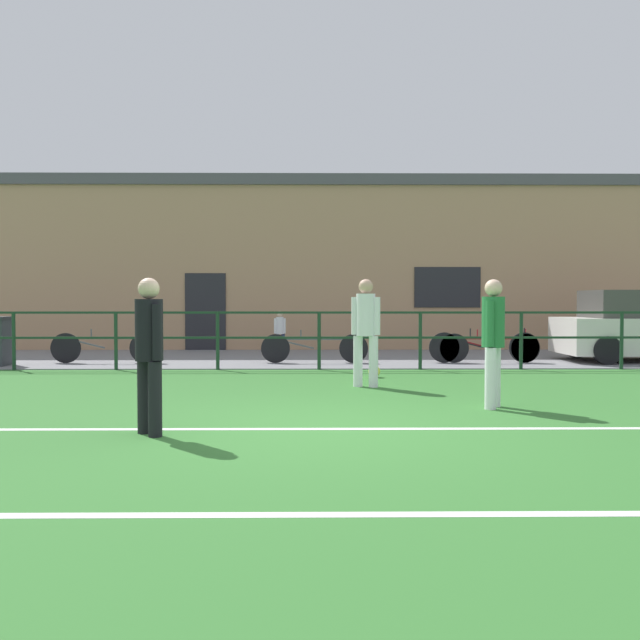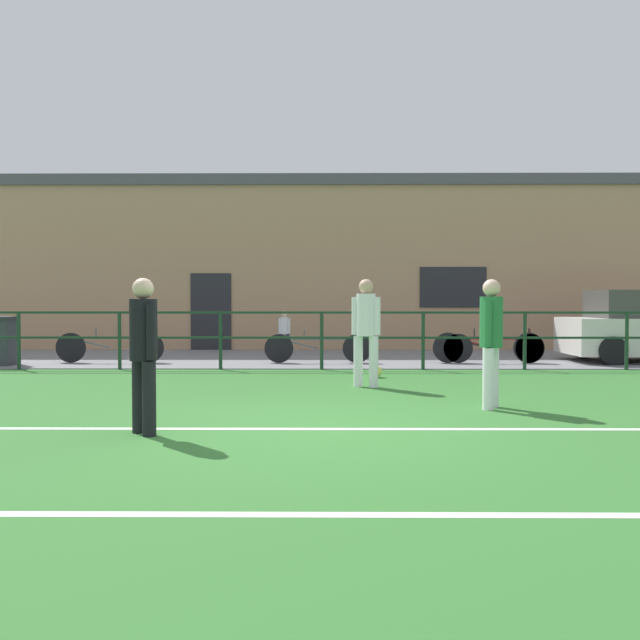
# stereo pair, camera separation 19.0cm
# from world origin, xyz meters

# --- Properties ---
(ground) EXTENTS (60.00, 44.00, 0.04)m
(ground) POSITION_xyz_m (0.00, 0.00, -0.02)
(ground) COLOR #33702D
(field_line_touchline) EXTENTS (36.00, 0.11, 0.00)m
(field_line_touchline) POSITION_xyz_m (0.00, -0.07, 0.00)
(field_line_touchline) COLOR white
(field_line_touchline) RESTS_ON ground
(field_line_hash) EXTENTS (36.00, 0.11, 0.00)m
(field_line_hash) POSITION_xyz_m (0.00, -2.91, 0.00)
(field_line_hash) COLOR white
(field_line_hash) RESTS_ON ground
(pavement_strip) EXTENTS (48.00, 5.00, 0.02)m
(pavement_strip) POSITION_xyz_m (0.00, 8.50, 0.01)
(pavement_strip) COLOR slate
(pavement_strip) RESTS_ON ground
(perimeter_fence) EXTENTS (36.07, 0.07, 1.15)m
(perimeter_fence) POSITION_xyz_m (0.00, 6.00, 0.75)
(perimeter_fence) COLOR #193823
(perimeter_fence) RESTS_ON ground
(clubhouse_facade) EXTENTS (28.00, 2.56, 4.79)m
(clubhouse_facade) POSITION_xyz_m (-0.00, 12.20, 2.41)
(clubhouse_facade) COLOR tan
(clubhouse_facade) RESTS_ON ground
(player_goalkeeper) EXTENTS (0.32, 0.36, 1.60)m
(player_goalkeeper) POSITION_xyz_m (-1.78, -0.36, 0.91)
(player_goalkeeper) COLOR black
(player_goalkeeper) RESTS_ON ground
(player_striker) EXTENTS (0.29, 0.41, 1.64)m
(player_striker) POSITION_xyz_m (2.17, 1.30, 0.93)
(player_striker) COLOR white
(player_striker) RESTS_ON ground
(player_winger) EXTENTS (0.45, 0.30, 1.70)m
(player_winger) POSITION_xyz_m (0.71, 3.39, 0.97)
(player_winger) COLOR white
(player_winger) RESTS_ON ground
(soccer_ball_match) EXTENTS (0.21, 0.21, 0.21)m
(soccer_ball_match) POSITION_xyz_m (0.97, 4.67, 0.11)
(soccer_ball_match) COLOR #E5E04C
(soccer_ball_match) RESTS_ON ground
(spectator_child) EXTENTS (0.29, 0.19, 1.08)m
(spectator_child) POSITION_xyz_m (-0.94, 9.39, 0.63)
(spectator_child) COLOR #232D4C
(spectator_child) RESTS_ON pavement_strip
(bicycle_parked_0) EXTENTS (2.39, 0.04, 0.75)m
(bicycle_parked_0) POSITION_xyz_m (3.57, 7.20, 0.36)
(bicycle_parked_0) COLOR black
(bicycle_parked_0) RESTS_ON pavement_strip
(bicycle_parked_1) EXTENTS (2.17, 0.04, 0.73)m
(bicycle_parked_1) POSITION_xyz_m (3.69, 7.20, 0.35)
(bicycle_parked_1) COLOR black
(bicycle_parked_1) RESTS_ON pavement_strip
(bicycle_parked_2) EXTENTS (2.34, 0.04, 0.74)m
(bicycle_parked_2) POSITION_xyz_m (-4.59, 7.20, 0.36)
(bicycle_parked_2) COLOR black
(bicycle_parked_2) RESTS_ON pavement_strip
(bicycle_parked_3) EXTENTS (2.31, 0.04, 0.72)m
(bicycle_parked_3) POSITION_xyz_m (-0.09, 7.20, 0.35)
(bicycle_parked_3) COLOR black
(bicycle_parked_3) RESTS_ON pavement_strip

